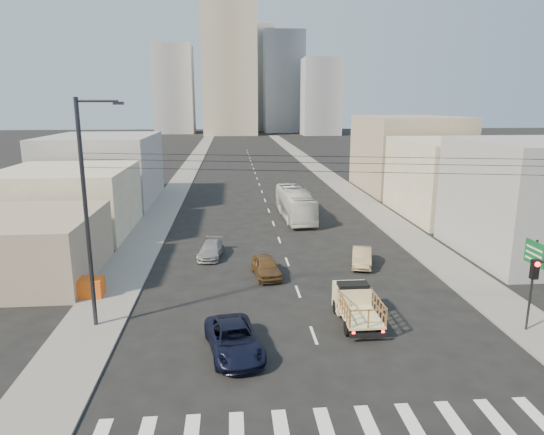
{
  "coord_description": "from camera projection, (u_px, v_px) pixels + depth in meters",
  "views": [
    {
      "loc": [
        -4.09,
        -20.72,
        11.69
      ],
      "look_at": [
        -1.17,
        13.87,
        3.5
      ],
      "focal_mm": 32.0,
      "sensor_mm": 36.0,
      "label": 1
    }
  ],
  "objects": [
    {
      "name": "bldg_left_far",
      "position": [
        103.0,
        169.0,
        58.42
      ],
      "size": [
        12.0,
        16.0,
        8.0
      ],
      "primitive_type": "cube",
      "color": "#969699",
      "rests_on": "ground"
    },
    {
      "name": "midrise_ne",
      "position": [
        283.0,
        83.0,
        199.41
      ],
      "size": [
        16.0,
        16.0,
        40.0
      ],
      "primitive_type": "cube",
      "color": "gray",
      "rests_on": "ground"
    },
    {
      "name": "flatbed_pickup",
      "position": [
        356.0,
        303.0,
        26.41
      ],
      "size": [
        1.95,
        4.41,
        1.9
      ],
      "color": "beige",
      "rests_on": "ground"
    },
    {
      "name": "bldg_right_far",
      "position": [
        407.0,
        154.0,
        66.27
      ],
      "size": [
        12.0,
        16.0,
        10.0
      ],
      "primitive_type": "cube",
      "color": "tan",
      "rests_on": "ground"
    },
    {
      "name": "high_rise_tower",
      "position": [
        229.0,
        53.0,
        180.76
      ],
      "size": [
        20.0,
        20.0,
        60.0
      ],
      "primitive_type": "cube",
      "color": "tan",
      "rests_on": "ground"
    },
    {
      "name": "midrise_east",
      "position": [
        321.0,
        97.0,
        182.38
      ],
      "size": [
        14.0,
        14.0,
        28.0
      ],
      "primitive_type": "cube",
      "color": "gray",
      "rests_on": "ground"
    },
    {
      "name": "bldg_right_mid",
      "position": [
        456.0,
        178.0,
        50.95
      ],
      "size": [
        11.0,
        14.0,
        8.0
      ],
      "primitive_type": "cube",
      "color": "#BAB296",
      "rests_on": "ground"
    },
    {
      "name": "navy_pickup",
      "position": [
        234.0,
        340.0,
        23.13
      ],
      "size": [
        3.18,
        5.34,
        1.39
      ],
      "primitive_type": "imported",
      "rotation": [
        0.0,
        0.0,
        0.18
      ],
      "color": "black",
      "rests_on": "ground"
    },
    {
      "name": "sedan_tan",
      "position": [
        362.0,
        257.0,
        35.73
      ],
      "size": [
        2.32,
        4.13,
        1.29
      ],
      "primitive_type": "imported",
      "rotation": [
        0.0,
        0.0,
        -0.26
      ],
      "color": "#A0875E",
      "rests_on": "ground"
    },
    {
      "name": "green_sign",
      "position": [
        534.0,
        264.0,
        24.62
      ],
      "size": [
        0.18,
        1.6,
        5.0
      ],
      "color": "#2D2D33",
      "rests_on": "ground"
    },
    {
      "name": "midrise_back",
      "position": [
        253.0,
        79.0,
        212.51
      ],
      "size": [
        18.0,
        18.0,
        44.0
      ],
      "primitive_type": "cube",
      "color": "#969699",
      "rests_on": "ground"
    },
    {
      "name": "sedan_brown",
      "position": [
        266.0,
        267.0,
        33.48
      ],
      "size": [
        2.19,
        4.24,
        1.38
      ],
      "primitive_type": "imported",
      "rotation": [
        0.0,
        0.0,
        0.14
      ],
      "color": "brown",
      "rests_on": "ground"
    },
    {
      "name": "streetlamp_left",
      "position": [
        88.0,
        210.0,
        24.58
      ],
      "size": [
        2.36,
        0.25,
        12.0
      ],
      "color": "#2D2D33",
      "rests_on": "ground"
    },
    {
      "name": "bldg_left_mid",
      "position": [
        68.0,
        201.0,
        44.14
      ],
      "size": [
        11.0,
        12.0,
        6.0
      ],
      "primitive_type": "cube",
      "color": "#BAB296",
      "rests_on": "ground"
    },
    {
      "name": "bldg_left_near",
      "position": [
        27.0,
        247.0,
        32.77
      ],
      "size": [
        9.0,
        10.0,
        4.4
      ],
      "primitive_type": "cube",
      "color": "tan",
      "rests_on": "ground"
    },
    {
      "name": "lane_dashes",
      "position": [
        258.0,
        181.0,
        74.51
      ],
      "size": [
        0.15,
        104.0,
        0.01
      ],
      "color": "silver",
      "rests_on": "ground"
    },
    {
      "name": "crate_stack",
      "position": [
        88.0,
        287.0,
        29.73
      ],
      "size": [
        1.8,
        1.2,
        1.14
      ],
      "color": "#E45815",
      "rests_on": "sidewalk_left"
    },
    {
      "name": "sidewalk_right",
      "position": [
        315.0,
        166.0,
        91.95
      ],
      "size": [
        3.5,
        180.0,
        0.12
      ],
      "primitive_type": "cube",
      "color": "gray",
      "rests_on": "ground"
    },
    {
      "name": "overhead_wires",
      "position": [
        319.0,
        163.0,
        22.51
      ],
      "size": [
        23.01,
        5.02,
        0.72
      ],
      "color": "black",
      "rests_on": "ground"
    },
    {
      "name": "sidewalk_left",
      "position": [
        190.0,
        168.0,
        90.02
      ],
      "size": [
        3.5,
        180.0,
        0.12
      ],
      "primitive_type": "cube",
      "color": "gray",
      "rests_on": "ground"
    },
    {
      "name": "midrise_nw",
      "position": [
        174.0,
        90.0,
        191.64
      ],
      "size": [
        15.0,
        15.0,
        34.0
      ],
      "primitive_type": "cube",
      "color": "gray",
      "rests_on": "ground"
    },
    {
      "name": "ground",
      "position": [
        321.0,
        355.0,
        23.11
      ],
      "size": [
        420.0,
        420.0,
        0.0
      ],
      "primitive_type": "plane",
      "color": "black",
      "rests_on": "ground"
    },
    {
      "name": "city_bus",
      "position": [
        295.0,
        204.0,
        50.32
      ],
      "size": [
        3.08,
        11.08,
        3.06
      ],
      "primitive_type": "imported",
      "rotation": [
        0.0,
        0.0,
        0.05
      ],
      "color": "silver",
      "rests_on": "ground"
    },
    {
      "name": "bldg_right_near",
      "position": [
        533.0,
        199.0,
        37.21
      ],
      "size": [
        10.0,
        12.0,
        9.0
      ],
      "primitive_type": "cube",
      "color": "#969699",
      "rests_on": "ground"
    },
    {
      "name": "sedan_grey",
      "position": [
        211.0,
        250.0,
        37.69
      ],
      "size": [
        2.19,
        4.3,
        1.2
      ],
      "primitive_type": "imported",
      "rotation": [
        0.0,
        0.0,
        -0.13
      ],
      "color": "gray",
      "rests_on": "ground"
    }
  ]
}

